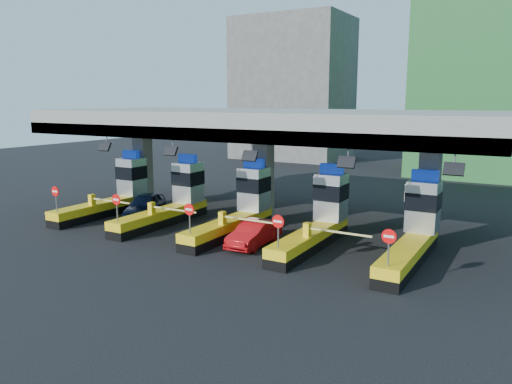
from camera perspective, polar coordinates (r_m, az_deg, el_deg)
The scene contains 10 objects.
ground at distance 29.31m, azimuth -2.01°, elevation -4.60°, with size 120.00×120.00×0.00m, color black.
toll_canopy at distance 30.81m, azimuth 0.77°, elevation 7.70°, with size 28.00×12.09×7.00m.
toll_lane_far_left at distance 35.40m, azimuth -15.65°, elevation -0.04°, with size 4.43×8.00×4.16m.
toll_lane_left at distance 32.07m, azimuth -9.37°, elevation -0.86°, with size 4.43×8.00×4.16m.
toll_lane_center at distance 29.21m, azimuth -1.74°, elevation -1.83°, with size 4.43×8.00×4.16m.
toll_lane_right at distance 26.98m, azimuth 7.35°, elevation -2.95°, with size 4.43×8.00×4.16m.
toll_lane_far_right at distance 25.55m, azimuth 17.77°, elevation -4.14°, with size 4.43×8.00×4.16m.
bg_building_concrete at distance 66.65m, azimuth 4.23°, elevation 11.63°, with size 14.00×10.00×18.00m, color #4C4C49.
van at distance 33.70m, azimuth -12.56°, elevation -1.49°, with size 1.84×4.58×1.56m, color black.
red_car at distance 26.49m, azimuth -0.22°, elevation -4.75°, with size 1.41×4.04×1.33m, color #B50D11.
Camera 1 is at (15.01, -23.99, 7.62)m, focal length 35.00 mm.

